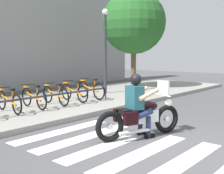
# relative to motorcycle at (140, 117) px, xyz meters

# --- Properties ---
(ground_plane) EXTENTS (48.00, 48.00, 0.00)m
(ground_plane) POSITION_rel_motorcycle_xyz_m (-0.20, -0.65, -0.47)
(ground_plane) COLOR #4C4C4F
(sidewalk) EXTENTS (24.00, 4.40, 0.15)m
(sidewalk) POSITION_rel_motorcycle_xyz_m (-0.20, 4.51, -0.40)
(sidewalk) COLOR gray
(sidewalk) RESTS_ON ground
(crosswalk_stripe_1) EXTENTS (2.80, 0.40, 0.01)m
(crosswalk_stripe_1) POSITION_rel_motorcycle_xyz_m (-0.84, -1.45, -0.47)
(crosswalk_stripe_1) COLOR white
(crosswalk_stripe_1) RESTS_ON ground
(crosswalk_stripe_2) EXTENTS (2.80, 0.40, 0.01)m
(crosswalk_stripe_2) POSITION_rel_motorcycle_xyz_m (-0.84, -0.65, -0.47)
(crosswalk_stripe_2) COLOR white
(crosswalk_stripe_2) RESTS_ON ground
(crosswalk_stripe_3) EXTENTS (2.80, 0.40, 0.01)m
(crosswalk_stripe_3) POSITION_rel_motorcycle_xyz_m (-0.84, 0.15, -0.47)
(crosswalk_stripe_3) COLOR white
(crosswalk_stripe_3) RESTS_ON ground
(crosswalk_stripe_4) EXTENTS (2.80, 0.40, 0.01)m
(crosswalk_stripe_4) POSITION_rel_motorcycle_xyz_m (-0.84, 0.95, -0.47)
(crosswalk_stripe_4) COLOR white
(crosswalk_stripe_4) RESTS_ON ground
(crosswalk_stripe_5) EXTENTS (2.80, 0.40, 0.01)m
(crosswalk_stripe_5) POSITION_rel_motorcycle_xyz_m (-0.84, 1.75, -0.47)
(crosswalk_stripe_5) COLOR white
(crosswalk_stripe_5) RESTS_ON ground
(motorcycle) EXTENTS (2.13, 0.97, 1.27)m
(motorcycle) POSITION_rel_motorcycle_xyz_m (0.00, 0.00, 0.00)
(motorcycle) COLOR black
(motorcycle) RESTS_ON ground
(rider) EXTENTS (0.74, 0.68, 1.46)m
(rider) POSITION_rel_motorcycle_xyz_m (-0.07, 0.03, 0.37)
(rider) COLOR #1E4C59
(rider) RESTS_ON ground
(bicycle_3) EXTENTS (0.48, 1.69, 0.74)m
(bicycle_3) POSITION_rel_motorcycle_xyz_m (-0.84, 4.20, 0.02)
(bicycle_3) COLOR black
(bicycle_3) RESTS_ON sidewalk
(bicycle_4) EXTENTS (0.48, 1.61, 0.76)m
(bicycle_4) POSITION_rel_motorcycle_xyz_m (0.03, 4.20, 0.03)
(bicycle_4) COLOR black
(bicycle_4) RESTS_ON sidewalk
(bicycle_5) EXTENTS (0.48, 1.63, 0.74)m
(bicycle_5) POSITION_rel_motorcycle_xyz_m (0.90, 4.20, 0.02)
(bicycle_5) COLOR black
(bicycle_5) RESTS_ON sidewalk
(bicycle_6) EXTENTS (0.48, 1.63, 0.76)m
(bicycle_6) POSITION_rel_motorcycle_xyz_m (1.78, 4.20, 0.03)
(bicycle_6) COLOR black
(bicycle_6) RESTS_ON sidewalk
(bicycle_7) EXTENTS (0.48, 1.63, 0.80)m
(bicycle_7) POSITION_rel_motorcycle_xyz_m (2.65, 4.20, 0.04)
(bicycle_7) COLOR black
(bicycle_7) RESTS_ON sidewalk
(bike_rack) EXTENTS (6.71, 0.07, 0.49)m
(bike_rack) POSITION_rel_motorcycle_xyz_m (-0.41, 3.64, 0.11)
(bike_rack) COLOR #333338
(bike_rack) RESTS_ON sidewalk
(street_lamp) EXTENTS (0.28, 0.28, 3.89)m
(street_lamp) POSITION_rel_motorcycle_xyz_m (4.31, 4.91, 1.92)
(street_lamp) COLOR #2D2D33
(street_lamp) RESTS_ON ground
(tree_near_rack) EXTENTS (3.32, 3.32, 5.23)m
(tree_near_rack) POSITION_rel_motorcycle_xyz_m (7.00, 5.31, 3.09)
(tree_near_rack) COLOR brown
(tree_near_rack) RESTS_ON ground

